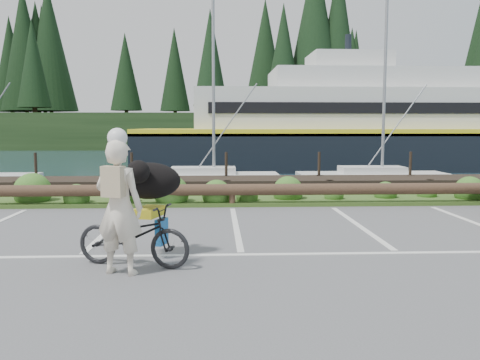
% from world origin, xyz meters
% --- Properties ---
extents(ground, '(72.00, 72.00, 0.00)m').
position_xyz_m(ground, '(0.00, 0.00, 0.00)').
color(ground, '#515254').
extents(harbor_backdrop, '(170.00, 160.00, 30.00)m').
position_xyz_m(harbor_backdrop, '(0.39, 78.47, -0.00)').
color(harbor_backdrop, '#172F39').
rests_on(harbor_backdrop, ground).
extents(vegetation_strip, '(34.00, 1.60, 0.10)m').
position_xyz_m(vegetation_strip, '(0.00, 5.30, 0.05)').
color(vegetation_strip, '#3D5B21').
rests_on(vegetation_strip, ground).
extents(log_rail, '(32.00, 0.30, 0.60)m').
position_xyz_m(log_rail, '(0.00, 4.60, 0.00)').
color(log_rail, '#443021').
rests_on(log_rail, ground).
extents(bicycle, '(1.89, 1.12, 0.94)m').
position_xyz_m(bicycle, '(-1.65, -0.99, 0.47)').
color(bicycle, black).
rests_on(bicycle, ground).
extents(cyclist, '(0.80, 0.64, 1.91)m').
position_xyz_m(cyclist, '(-1.77, -1.38, 0.96)').
color(cyclist, beige).
rests_on(cyclist, ground).
extents(dog, '(0.77, 1.11, 0.59)m').
position_xyz_m(dog, '(-1.48, -0.44, 1.23)').
color(dog, black).
rests_on(dog, bicycle).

